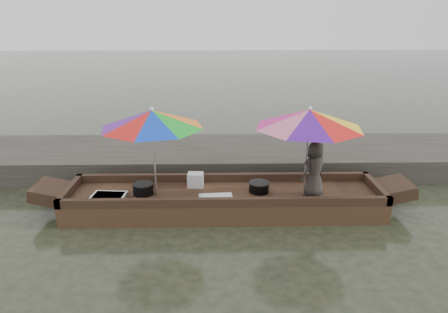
{
  "coord_description": "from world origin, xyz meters",
  "views": [
    {
      "loc": [
        -0.14,
        -6.48,
        3.26
      ],
      "look_at": [
        0.0,
        0.1,
        1.0
      ],
      "focal_mm": 32.0,
      "sensor_mm": 36.0,
      "label": 1
    }
  ],
  "objects_px": {
    "tray_scallop": "(216,199)",
    "umbrella_stern": "(307,151)",
    "boat_hull": "(224,202)",
    "supply_bag": "(195,180)",
    "umbrella_bow": "(154,152)",
    "cooking_pot": "(143,189)",
    "vendor": "(315,170)",
    "charcoal_grill": "(259,187)",
    "tray_crayfish": "(109,198)"
  },
  "relations": [
    {
      "from": "tray_scallop",
      "to": "umbrella_stern",
      "type": "bearing_deg",
      "value": 11.78
    },
    {
      "from": "tray_scallop",
      "to": "boat_hull",
      "type": "bearing_deg",
      "value": 65.95
    },
    {
      "from": "boat_hull",
      "to": "supply_bag",
      "type": "height_order",
      "value": "supply_bag"
    },
    {
      "from": "umbrella_bow",
      "to": "umbrella_stern",
      "type": "bearing_deg",
      "value": 0.0
    },
    {
      "from": "cooking_pot",
      "to": "tray_scallop",
      "type": "height_order",
      "value": "cooking_pot"
    },
    {
      "from": "vendor",
      "to": "umbrella_bow",
      "type": "xyz_separation_m",
      "value": [
        -2.73,
        0.18,
        0.28
      ]
    },
    {
      "from": "charcoal_grill",
      "to": "supply_bag",
      "type": "bearing_deg",
      "value": 167.32
    },
    {
      "from": "boat_hull",
      "to": "tray_scallop",
      "type": "bearing_deg",
      "value": -114.05
    },
    {
      "from": "charcoal_grill",
      "to": "cooking_pot",
      "type": "bearing_deg",
      "value": -178.7
    },
    {
      "from": "tray_scallop",
      "to": "umbrella_bow",
      "type": "xyz_separation_m",
      "value": [
        -1.05,
        0.33,
        0.74
      ]
    },
    {
      "from": "boat_hull",
      "to": "tray_crayfish",
      "type": "height_order",
      "value": "tray_crayfish"
    },
    {
      "from": "cooking_pot",
      "to": "supply_bag",
      "type": "xyz_separation_m",
      "value": [
        0.91,
        0.3,
        0.04
      ]
    },
    {
      "from": "tray_crayfish",
      "to": "umbrella_stern",
      "type": "distance_m",
      "value": 3.49
    },
    {
      "from": "umbrella_stern",
      "to": "tray_scallop",
      "type": "bearing_deg",
      "value": -168.22
    },
    {
      "from": "vendor",
      "to": "tray_crayfish",
      "type": "bearing_deg",
      "value": -32.5
    },
    {
      "from": "cooking_pot",
      "to": "vendor",
      "type": "height_order",
      "value": "vendor"
    },
    {
      "from": "tray_crayfish",
      "to": "umbrella_stern",
      "type": "height_order",
      "value": "umbrella_stern"
    },
    {
      "from": "charcoal_grill",
      "to": "supply_bag",
      "type": "distance_m",
      "value": 1.17
    },
    {
      "from": "tray_crayfish",
      "to": "umbrella_bow",
      "type": "distance_m",
      "value": 1.09
    },
    {
      "from": "tray_crayfish",
      "to": "umbrella_stern",
      "type": "relative_size",
      "value": 0.31
    },
    {
      "from": "supply_bag",
      "to": "umbrella_bow",
      "type": "xyz_separation_m",
      "value": [
        -0.68,
        -0.3,
        0.65
      ]
    },
    {
      "from": "tray_crayfish",
      "to": "umbrella_bow",
      "type": "bearing_deg",
      "value": 17.85
    },
    {
      "from": "tray_crayfish",
      "to": "boat_hull",
      "type": "bearing_deg",
      "value": 7.21
    },
    {
      "from": "umbrella_bow",
      "to": "cooking_pot",
      "type": "bearing_deg",
      "value": -178.76
    },
    {
      "from": "cooking_pot",
      "to": "charcoal_grill",
      "type": "height_order",
      "value": "cooking_pot"
    },
    {
      "from": "umbrella_bow",
      "to": "tray_scallop",
      "type": "bearing_deg",
      "value": -17.27
    },
    {
      "from": "vendor",
      "to": "umbrella_bow",
      "type": "height_order",
      "value": "umbrella_bow"
    },
    {
      "from": "boat_hull",
      "to": "vendor",
      "type": "xyz_separation_m",
      "value": [
        1.54,
        -0.18,
        0.67
      ]
    },
    {
      "from": "vendor",
      "to": "boat_hull",
      "type": "bearing_deg",
      "value": -40.32
    },
    {
      "from": "cooking_pot",
      "to": "tray_scallop",
      "type": "bearing_deg",
      "value": -14.16
    },
    {
      "from": "supply_bag",
      "to": "vendor",
      "type": "bearing_deg",
      "value": -13.11
    },
    {
      "from": "tray_crayfish",
      "to": "umbrella_stern",
      "type": "bearing_deg",
      "value": 4.21
    },
    {
      "from": "supply_bag",
      "to": "umbrella_stern",
      "type": "height_order",
      "value": "umbrella_stern"
    },
    {
      "from": "boat_hull",
      "to": "supply_bag",
      "type": "distance_m",
      "value": 0.67
    },
    {
      "from": "charcoal_grill",
      "to": "vendor",
      "type": "xyz_separation_m",
      "value": [
        0.91,
        -0.22,
        0.42
      ]
    },
    {
      "from": "tray_crayfish",
      "to": "vendor",
      "type": "relative_size",
      "value": 0.57
    },
    {
      "from": "tray_scallop",
      "to": "vendor",
      "type": "bearing_deg",
      "value": 5.02
    },
    {
      "from": "supply_bag",
      "to": "vendor",
      "type": "distance_m",
      "value": 2.14
    },
    {
      "from": "tray_scallop",
      "to": "umbrella_bow",
      "type": "bearing_deg",
      "value": 162.73
    },
    {
      "from": "charcoal_grill",
      "to": "supply_bag",
      "type": "height_order",
      "value": "supply_bag"
    },
    {
      "from": "tray_scallop",
      "to": "cooking_pot",
      "type": "bearing_deg",
      "value": 165.84
    },
    {
      "from": "umbrella_stern",
      "to": "umbrella_bow",
      "type": "bearing_deg",
      "value": 180.0
    },
    {
      "from": "umbrella_stern",
      "to": "supply_bag",
      "type": "bearing_deg",
      "value": 171.26
    },
    {
      "from": "cooking_pot",
      "to": "tray_crayfish",
      "type": "height_order",
      "value": "cooking_pot"
    },
    {
      "from": "cooking_pot",
      "to": "umbrella_bow",
      "type": "xyz_separation_m",
      "value": [
        0.23,
        0.0,
        0.68
      ]
    },
    {
      "from": "vendor",
      "to": "umbrella_stern",
      "type": "distance_m",
      "value": 0.35
    },
    {
      "from": "tray_scallop",
      "to": "charcoal_grill",
      "type": "relative_size",
      "value": 1.61
    },
    {
      "from": "vendor",
      "to": "umbrella_stern",
      "type": "xyz_separation_m",
      "value": [
        -0.11,
        0.18,
        0.28
      ]
    },
    {
      "from": "tray_crayfish",
      "to": "charcoal_grill",
      "type": "xyz_separation_m",
      "value": [
        2.6,
        0.29,
        0.04
      ]
    },
    {
      "from": "umbrella_bow",
      "to": "charcoal_grill",
      "type": "bearing_deg",
      "value": 1.31
    }
  ]
}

